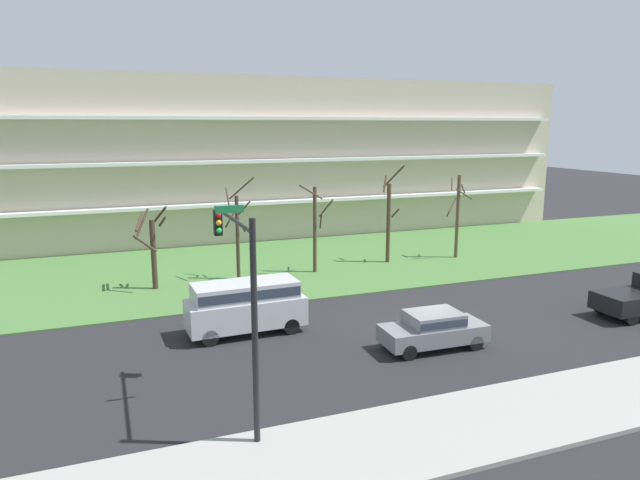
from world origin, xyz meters
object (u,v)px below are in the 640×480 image
object	(u,v)px
tree_center	(316,227)
tree_far_right	(457,214)
tree_left	(238,231)
traffic_signal_mast	(240,279)
tree_far_left	(152,246)
sedan_gray_near_left	(433,328)
van_silver_center_right	(246,303)
tree_right	(389,219)

from	to	relation	value
tree_center	tree_far_right	bearing A→B (deg)	1.57
tree_left	traffic_signal_mast	distance (m)	16.90
tree_far_right	traffic_signal_mast	size ratio (longest dim) A/B	0.87
tree_center	tree_far_right	world-z (taller)	tree_far_right
tree_far_left	sedan_gray_near_left	distance (m)	16.61
tree_center	sedan_gray_near_left	world-z (taller)	tree_center
van_silver_center_right	tree_left	bearing A→B (deg)	-102.95
tree_far_left	van_silver_center_right	bearing A→B (deg)	-69.73
tree_left	sedan_gray_near_left	world-z (taller)	tree_left
tree_center	van_silver_center_right	bearing A→B (deg)	-126.82
tree_far_left	traffic_signal_mast	world-z (taller)	traffic_signal_mast
tree_left	van_silver_center_right	size ratio (longest dim) A/B	1.17
tree_far_right	sedan_gray_near_left	bearing A→B (deg)	-127.10
tree_far_right	tree_far_left	bearing A→B (deg)	-178.48
sedan_gray_near_left	tree_far_left	bearing A→B (deg)	129.15
tree_far_left	tree_left	distance (m)	4.98
tree_right	traffic_signal_mast	world-z (taller)	traffic_signal_mast
traffic_signal_mast	tree_left	bearing A→B (deg)	77.42
tree_left	traffic_signal_mast	size ratio (longest dim) A/B	0.92
tree_far_left	tree_center	bearing A→B (deg)	1.46
tree_right	sedan_gray_near_left	world-z (taller)	tree_right
tree_far_left	tree_center	world-z (taller)	tree_center
traffic_signal_mast	tree_far_left	bearing A→B (deg)	94.57
tree_left	tree_right	world-z (taller)	tree_right
tree_right	van_silver_center_right	xyz separation A→B (m)	(-12.15, -9.65, -1.62)
tree_left	tree_far_right	bearing A→B (deg)	0.48
tree_far_left	tree_center	size ratio (longest dim) A/B	0.85
sedan_gray_near_left	van_silver_center_right	world-z (taller)	van_silver_center_right
tree_center	sedan_gray_near_left	xyz separation A→B (m)	(0.21, -13.37, -2.09)
traffic_signal_mast	van_silver_center_right	bearing A→B (deg)	75.54
tree_far_left	tree_right	xyz separation A→B (m)	(15.34, 1.03, 0.52)
tree_right	sedan_gray_near_left	xyz separation A→B (m)	(-5.29, -14.15, -2.15)
tree_center	traffic_signal_mast	size ratio (longest dim) A/B	0.84
tree_left	van_silver_center_right	distance (m)	9.34
tree_center	traffic_signal_mast	xyz separation A→B (m)	(-8.55, -16.26, 1.61)
van_silver_center_right	traffic_signal_mast	world-z (taller)	traffic_signal_mast
tree_center	tree_right	size ratio (longest dim) A/B	0.86
tree_left	tree_right	xyz separation A→B (m)	(10.39, 0.62, 0.02)
tree_far_right	sedan_gray_near_left	xyz separation A→B (m)	(-10.33, -13.66, -2.27)
tree_left	traffic_signal_mast	bearing A→B (deg)	-102.58
tree_far_left	traffic_signal_mast	xyz separation A→B (m)	(1.28, -16.01, 2.07)
tree_left	van_silver_center_right	xyz separation A→B (m)	(-1.76, -9.03, -1.60)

